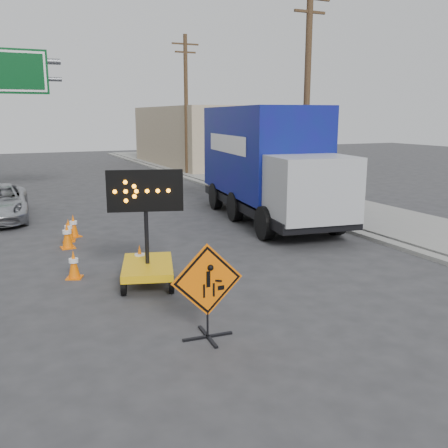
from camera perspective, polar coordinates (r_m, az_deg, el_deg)
ground at (r=9.27m, az=1.64°, el=-12.80°), size 100.00×100.00×0.00m
curb_right at (r=25.33m, az=1.24°, el=3.50°), size 0.40×60.00×0.12m
sidewalk_right at (r=26.40m, az=5.74°, el=3.84°), size 4.00×60.00×0.15m
building_right_far at (r=41.11m, az=-0.62°, el=10.02°), size 10.00×14.00×4.60m
utility_pole_near at (r=21.10m, az=9.45°, el=14.18°), size 1.80×0.26×9.00m
utility_pole_far at (r=33.64m, az=-4.35°, el=13.55°), size 1.80×0.26×9.00m
construction_sign at (r=8.90m, az=-1.92°, el=-7.44°), size 1.33×0.94×1.76m
arrow_board at (r=11.91m, az=-8.75°, el=-4.00°), size 1.68×2.17×2.74m
box_truck at (r=19.08m, az=4.89°, el=6.24°), size 3.83×9.27×4.26m
cone_a at (r=12.66m, az=-9.59°, el=-4.09°), size 0.51×0.51×0.79m
cone_b at (r=12.82m, az=-16.79°, el=-4.43°), size 0.47×0.47×0.71m
cone_c at (r=15.75m, az=-17.49°, el=-1.23°), size 0.43×0.43×0.80m
cone_d at (r=16.59m, az=-17.34°, el=-0.66°), size 0.44×0.44×0.74m
cone_e at (r=17.15m, az=-16.83°, el=-0.18°), size 0.51×0.51×0.76m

